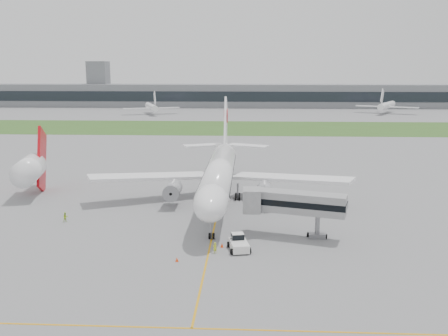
{
  "coord_description": "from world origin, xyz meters",
  "views": [
    {
      "loc": [
        5.21,
        -82.74,
        24.06
      ],
      "look_at": [
        0.91,
        2.0,
        6.96
      ],
      "focal_mm": 40.0,
      "sensor_mm": 36.0,
      "label": 1
    }
  ],
  "objects_px": {
    "neighbor_aircraft": "(31,168)",
    "ground_crew_near": "(215,248)",
    "pushback_tug": "(239,243)",
    "airliner": "(220,172)",
    "jet_bridge": "(290,203)"
  },
  "relations": [
    {
      "from": "jet_bridge",
      "to": "ground_crew_near",
      "type": "relative_size",
      "value": 9.91
    },
    {
      "from": "ground_crew_near",
      "to": "jet_bridge",
      "type": "bearing_deg",
      "value": -178.32
    },
    {
      "from": "airliner",
      "to": "jet_bridge",
      "type": "xyz_separation_m",
      "value": [
        11.24,
        -18.13,
        -0.61
      ]
    },
    {
      "from": "airliner",
      "to": "pushback_tug",
      "type": "height_order",
      "value": "airliner"
    },
    {
      "from": "pushback_tug",
      "to": "neighbor_aircraft",
      "type": "distance_m",
      "value": 48.04
    },
    {
      "from": "pushback_tug",
      "to": "neighbor_aircraft",
      "type": "bearing_deg",
      "value": 134.78
    },
    {
      "from": "airliner",
      "to": "ground_crew_near",
      "type": "height_order",
      "value": "airliner"
    },
    {
      "from": "airliner",
      "to": "pushback_tug",
      "type": "relative_size",
      "value": 12.37
    },
    {
      "from": "jet_bridge",
      "to": "ground_crew_near",
      "type": "distance_m",
      "value": 13.39
    },
    {
      "from": "airliner",
      "to": "ground_crew_near",
      "type": "xyz_separation_m",
      "value": [
        0.86,
        -25.4,
        -4.91
      ]
    },
    {
      "from": "airliner",
      "to": "pushback_tug",
      "type": "xyz_separation_m",
      "value": [
        3.94,
        -23.92,
        -4.72
      ]
    },
    {
      "from": "neighbor_aircraft",
      "to": "ground_crew_near",
      "type": "bearing_deg",
      "value": -49.29
    },
    {
      "from": "jet_bridge",
      "to": "neighbor_aircraft",
      "type": "relative_size",
      "value": 0.88
    },
    {
      "from": "pushback_tug",
      "to": "jet_bridge",
      "type": "height_order",
      "value": "jet_bridge"
    },
    {
      "from": "jet_bridge",
      "to": "neighbor_aircraft",
      "type": "xyz_separation_m",
      "value": [
        -47.14,
        20.68,
        0.36
      ]
    }
  ]
}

